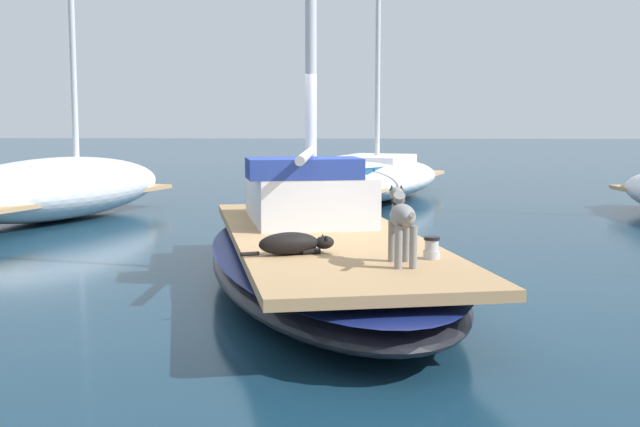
% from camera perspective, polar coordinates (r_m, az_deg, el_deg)
% --- Properties ---
extents(ground_plane, '(120.00, 120.00, 0.00)m').
position_cam_1_polar(ground_plane, '(9.73, 0.23, -5.22)').
color(ground_plane, '#143347').
extents(sailboat_main, '(3.95, 7.60, 0.66)m').
position_cam_1_polar(sailboat_main, '(9.66, 0.24, -3.28)').
color(sailboat_main, black).
rests_on(sailboat_main, ground).
extents(cabin_house, '(1.82, 2.47, 0.84)m').
position_cam_1_polar(cabin_house, '(10.66, -0.88, 1.30)').
color(cabin_house, silver).
rests_on(cabin_house, sailboat_main).
extents(dog_grey, '(0.28, 0.94, 0.70)m').
position_cam_1_polar(dog_grey, '(7.65, 5.55, -0.31)').
color(dog_grey, gray).
rests_on(dog_grey, sailboat_main).
extents(dog_black, '(0.91, 0.48, 0.22)m').
position_cam_1_polar(dog_black, '(8.19, -1.88, -2.05)').
color(dog_black, black).
rests_on(dog_black, sailboat_main).
extents(deck_winch, '(0.16, 0.16, 0.21)m').
position_cam_1_polar(deck_winch, '(8.01, 7.55, -2.36)').
color(deck_winch, '#B7B7BC').
rests_on(deck_winch, sailboat_main).
extents(coiled_rope, '(0.32, 0.32, 0.04)m').
position_cam_1_polar(coiled_rope, '(8.55, -2.35, -2.24)').
color(coiled_rope, beige).
rests_on(coiled_rope, sailboat_main).
extents(moored_boat_far_astern, '(5.00, 8.13, 7.37)m').
position_cam_1_polar(moored_boat_far_astern, '(20.05, 3.24, 2.43)').
color(moored_boat_far_astern, white).
rests_on(moored_boat_far_astern, ground).
extents(moored_boat_port_side, '(4.10, 6.32, 6.68)m').
position_cam_1_polar(moored_boat_port_side, '(16.99, -17.31, 1.70)').
color(moored_boat_port_side, white).
rests_on(moored_boat_port_side, ground).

